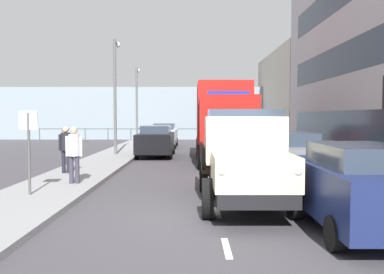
# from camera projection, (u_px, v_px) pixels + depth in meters

# --- Properties ---
(ground_plane) EXTENTS (80.00, 80.00, 0.00)m
(ground_plane) POSITION_uv_depth(u_px,v_px,m) (206.00, 166.00, 18.12)
(ground_plane) COLOR #423F44
(sidewalk_left) EXTENTS (2.51, 35.57, 0.15)m
(sidewalk_left) POSITION_uv_depth(u_px,v_px,m) (313.00, 165.00, 18.11)
(sidewalk_left) COLOR gray
(sidewalk_left) RESTS_ON ground_plane
(sidewalk_right) EXTENTS (2.51, 35.57, 0.15)m
(sidewalk_right) POSITION_uv_depth(u_px,v_px,m) (98.00, 165.00, 18.13)
(sidewalk_right) COLOR gray
(sidewalk_right) RESTS_ON ground_plane
(road_centreline_markings) EXTENTS (0.12, 32.22, 0.01)m
(road_centreline_markings) POSITION_uv_depth(u_px,v_px,m) (206.00, 168.00, 17.46)
(road_centreline_markings) COLOR silver
(road_centreline_markings) RESTS_ON ground_plane
(building_far_block) EXTENTS (7.81, 13.54, 7.61)m
(building_far_block) POSITION_uv_depth(u_px,v_px,m) (316.00, 98.00, 34.47)
(building_far_block) COLOR beige
(building_far_block) RESTS_ON ground_plane
(sea_horizon) EXTENTS (80.00, 0.80, 5.00)m
(sea_horizon) POSITION_uv_depth(u_px,v_px,m) (199.00, 113.00, 38.75)
(sea_horizon) COLOR #84939E
(sea_horizon) RESTS_ON ground_plane
(seawall_railing) EXTENTS (28.08, 0.08, 1.20)m
(seawall_railing) POSITION_uv_depth(u_px,v_px,m) (199.00, 131.00, 35.24)
(seawall_railing) COLOR #4C5156
(seawall_railing) RESTS_ON ground_plane
(truck_vintage_cream) EXTENTS (2.17, 5.64, 2.43)m
(truck_vintage_cream) POSITION_uv_depth(u_px,v_px,m) (244.00, 159.00, 10.14)
(truck_vintage_cream) COLOR black
(truck_vintage_cream) RESTS_ON ground_plane
(lorry_cargo_red) EXTENTS (2.58, 8.20, 3.87)m
(lorry_cargo_red) POSITION_uv_depth(u_px,v_px,m) (223.00, 120.00, 19.90)
(lorry_cargo_red) COLOR red
(lorry_cargo_red) RESTS_ON ground_plane
(car_navy_kerbside_near) EXTENTS (1.86, 4.05, 1.72)m
(car_navy_kerbside_near) POSITION_uv_depth(u_px,v_px,m) (356.00, 186.00, 7.93)
(car_navy_kerbside_near) COLOR navy
(car_navy_kerbside_near) RESTS_ON ground_plane
(car_grey_kerbside_1) EXTENTS (1.92, 3.97, 1.72)m
(car_grey_kerbside_1) POSITION_uv_depth(u_px,v_px,m) (288.00, 156.00, 13.65)
(car_grey_kerbside_1) COLOR slate
(car_grey_kerbside_1) RESTS_ON ground_plane
(car_teal_kerbside_2) EXTENTS (1.90, 4.05, 1.72)m
(car_teal_kerbside_2) POSITION_uv_depth(u_px,v_px,m) (259.00, 144.00, 19.57)
(car_teal_kerbside_2) COLOR #1E6670
(car_teal_kerbside_2) RESTS_ON ground_plane
(car_maroon_kerbside_3) EXTENTS (1.86, 3.97, 1.72)m
(car_maroon_kerbside_3) POSITION_uv_depth(u_px,v_px,m) (244.00, 138.00, 25.14)
(car_maroon_kerbside_3) COLOR maroon
(car_maroon_kerbside_3) RESTS_ON ground_plane
(car_black_oppositeside_0) EXTENTS (1.95, 4.59, 1.72)m
(car_black_oppositeside_0) POSITION_uv_depth(u_px,v_px,m) (156.00, 140.00, 22.46)
(car_black_oppositeside_0) COLOR black
(car_black_oppositeside_0) RESTS_ON ground_plane
(car_white_oppositeside_1) EXTENTS (1.82, 4.59, 1.72)m
(car_white_oppositeside_1) POSITION_uv_depth(u_px,v_px,m) (165.00, 135.00, 29.07)
(car_white_oppositeside_1) COLOR white
(car_white_oppositeside_1) RESTS_ON ground_plane
(pedestrian_couple_a) EXTENTS (0.53, 0.34, 1.78)m
(pedestrian_couple_a) POSITION_uv_depth(u_px,v_px,m) (74.00, 150.00, 12.60)
(pedestrian_couple_a) COLOR #383342
(pedestrian_couple_a) RESTS_ON sidewalk_right
(pedestrian_by_lamp) EXTENTS (0.53, 0.34, 1.72)m
(pedestrian_by_lamp) POSITION_uv_depth(u_px,v_px,m) (66.00, 146.00, 14.88)
(pedestrian_by_lamp) COLOR black
(pedestrian_by_lamp) RESTS_ON sidewalk_right
(lamp_post_promenade) EXTENTS (0.32, 1.14, 6.29)m
(lamp_post_promenade) POSITION_uv_depth(u_px,v_px,m) (115.00, 86.00, 22.22)
(lamp_post_promenade) COLOR #59595B
(lamp_post_promenade) RESTS_ON sidewalk_right
(lamp_post_far) EXTENTS (0.32, 1.14, 5.91)m
(lamp_post_far) POSITION_uv_depth(u_px,v_px,m) (137.00, 97.00, 31.83)
(lamp_post_far) COLOR #59595B
(lamp_post_far) RESTS_ON sidewalk_right
(street_sign) EXTENTS (0.50, 0.07, 2.25)m
(street_sign) POSITION_uv_depth(u_px,v_px,m) (29.00, 138.00, 10.79)
(street_sign) COLOR #4C4C4C
(street_sign) RESTS_ON sidewalk_right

